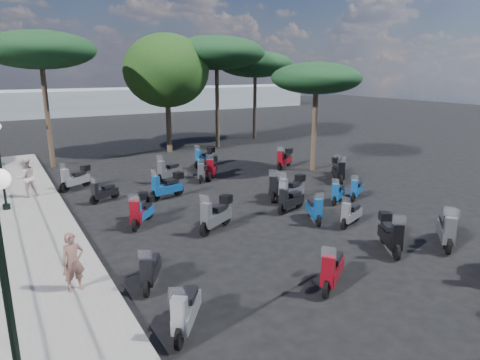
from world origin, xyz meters
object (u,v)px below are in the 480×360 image
scooter_20 (351,215)px  pine_1 (255,64)px  scooter_4 (104,193)px  scooter_28 (338,166)px  lamp_post_0 (7,294)px  scooter_7 (332,271)px  broadleaf_tree (167,71)px  scooter_17 (212,168)px  scooter_8 (216,215)px  scooter_23 (205,158)px  scooter_29 (284,159)px  scooter_1 (186,312)px  scooter_26 (356,190)px  scooter_13 (390,235)px  scooter_10 (167,187)px  pine_3 (316,78)px  scooter_11 (169,172)px  scooter_25 (446,231)px  pine_0 (217,53)px  lamp_post_1 (0,159)px  scooter_16 (203,171)px  woman (73,262)px  scooter_22 (275,188)px  scooter_21 (314,210)px  scooter_27 (338,171)px  scooter_31 (338,193)px  pine_2 (40,50)px  scooter_19 (448,228)px  scooter_5 (76,179)px  scooter_14 (291,201)px  scooter_15 (291,190)px  scooter_3 (144,212)px  pedestrian_far (27,177)px  scooter_2 (150,271)px  scooter_9 (139,211)px

scooter_20 → pine_1: pine_1 is taller
scooter_4 → scooter_28: scooter_28 is taller
lamp_post_0 → scooter_7: 7.70m
broadleaf_tree → scooter_17: bearing=-95.6°
scooter_8 → scooter_23: (4.06, 9.35, -0.04)m
scooter_17 → scooter_29: (4.66, -0.00, -0.02)m
scooter_1 → scooter_26: 11.71m
scooter_29 → scooter_13: bearing=130.3°
scooter_10 → pine_3: pine_3 is taller
scooter_11 → scooter_13: (2.85, -11.59, 0.02)m
scooter_20 → scooter_25: scooter_25 is taller
scooter_28 → pine_0: bearing=-32.2°
scooter_10 → scooter_11: 2.99m
lamp_post_1 → pine_0: 17.24m
scooter_17 → scooter_26: scooter_17 is taller
lamp_post_0 → scooter_16: lamp_post_0 is taller
woman → scooter_17: (8.37, 8.94, -0.38)m
lamp_post_0 → scooter_26: 15.39m
lamp_post_1 → scooter_8: (6.33, -5.90, -1.62)m
scooter_8 → scooter_22: 4.46m
scooter_21 → scooter_26: scooter_21 is taller
scooter_28 → scooter_20: bearing=99.6°
scooter_8 → scooter_16: 7.02m
scooter_20 → scooter_27: scooter_27 is taller
lamp_post_0 → woman: size_ratio=2.75×
scooter_23 → pine_3: 7.71m
lamp_post_0 → scooter_26: bearing=40.8°
scooter_25 → pine_1: pine_1 is taller
scooter_29 → pine_0: 10.12m
scooter_31 → pine_2: pine_2 is taller
broadleaf_tree → scooter_19: bearing=-84.1°
scooter_7 → scooter_10: size_ratio=0.84×
scooter_27 → scooter_7: bearing=76.8°
scooter_5 → scooter_20: 12.81m
pine_0 → scooter_14: bearing=-106.3°
lamp_post_1 → woman: lamp_post_1 is taller
scooter_19 → pine_0: 20.65m
scooter_17 → scooter_15: bearing=137.7°
scooter_31 → pine_0: (1.78, 14.56, 6.21)m
pine_0 → scooter_10: bearing=-127.3°
scooter_14 → scooter_11: bearing=2.0°
lamp_post_0 → scooter_20: bearing=36.3°
scooter_3 → scooter_14: 5.75m
scooter_14 → scooter_26: (3.57, -0.05, -0.05)m
scooter_21 → scooter_31: size_ratio=1.16×
scooter_16 → scooter_17: 0.67m
scooter_10 → scooter_27: scooter_27 is taller
lamp_post_1 → broadleaf_tree: (10.35, 8.88, 3.25)m
pedestrian_far → scooter_26: (12.49, -7.10, -0.60)m
scooter_2 → scooter_9: (1.16, 4.61, 0.09)m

